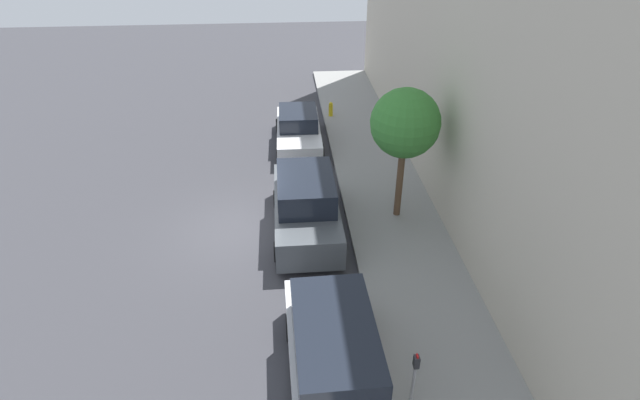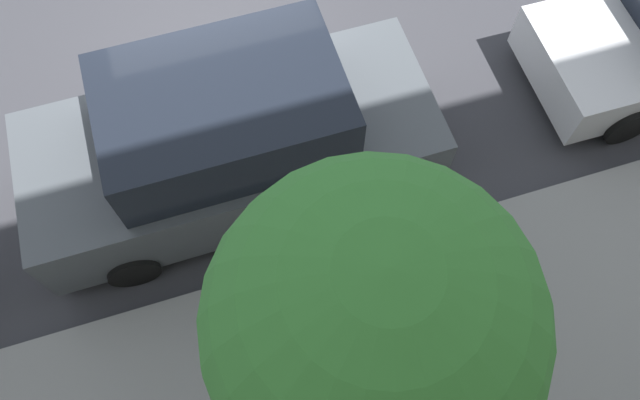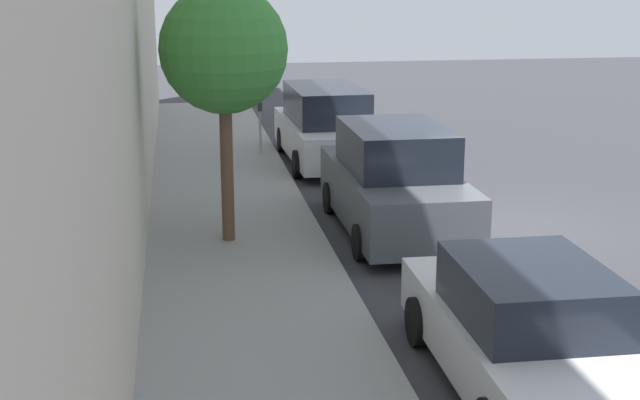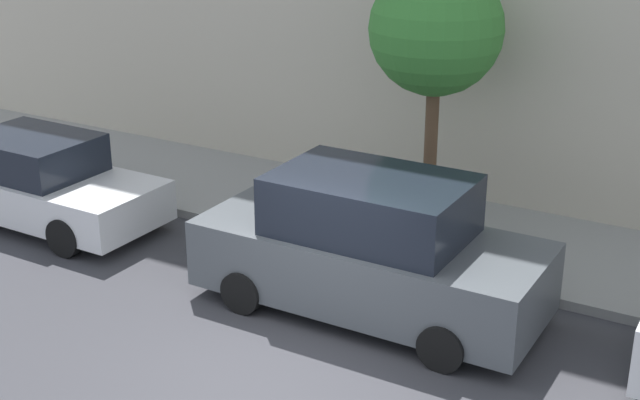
# 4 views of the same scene
# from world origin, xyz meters

# --- Properties ---
(ground_plane) EXTENTS (60.00, 60.00, 0.00)m
(ground_plane) POSITION_xyz_m (0.00, 0.00, 0.00)
(ground_plane) COLOR #38383D
(sidewalk) EXTENTS (3.10, 32.00, 0.15)m
(sidewalk) POSITION_xyz_m (5.05, 0.00, 0.07)
(sidewalk) COLOR gray
(sidewalk) RESTS_ON ground_plane
(parked_minivan_nearest) EXTENTS (2.02, 4.94, 1.90)m
(parked_minivan_nearest) POSITION_xyz_m (2.38, -6.26, 0.92)
(parked_minivan_nearest) COLOR silver
(parked_minivan_nearest) RESTS_ON ground_plane
(parked_suv_second) EXTENTS (2.08, 4.81, 1.98)m
(parked_suv_second) POSITION_xyz_m (2.13, -0.17, 0.93)
(parked_suv_second) COLOR #4C5156
(parked_suv_second) RESTS_ON ground_plane
(parked_sedan_third) EXTENTS (1.92, 4.53, 1.54)m
(parked_sedan_third) POSITION_xyz_m (2.18, 6.23, 0.72)
(parked_sedan_third) COLOR silver
(parked_sedan_third) RESTS_ON ground_plane
(parking_meter_near) EXTENTS (0.11, 0.15, 1.43)m
(parking_meter_near) POSITION_xyz_m (3.95, -6.87, 1.03)
(parking_meter_near) COLOR #ADADB2
(parking_meter_near) RESTS_ON sidewalk
(street_tree) EXTENTS (2.14, 2.14, 4.34)m
(street_tree) POSITION_xyz_m (5.19, 0.29, 3.40)
(street_tree) COLOR brown
(street_tree) RESTS_ON sidewalk
(fire_hydrant) EXTENTS (0.20, 0.20, 0.69)m
(fire_hydrant) POSITION_xyz_m (3.85, 9.02, 0.49)
(fire_hydrant) COLOR gold
(fire_hydrant) RESTS_ON sidewalk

